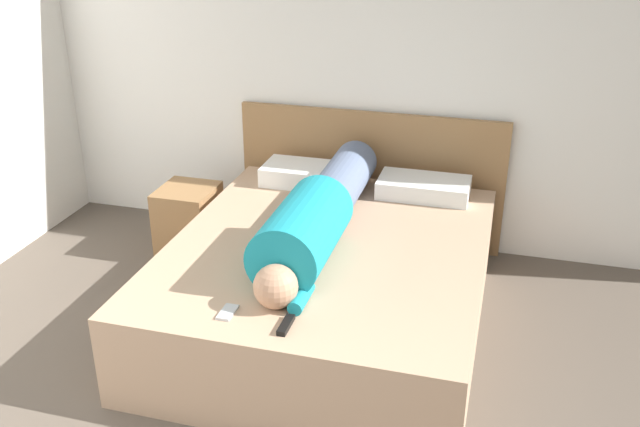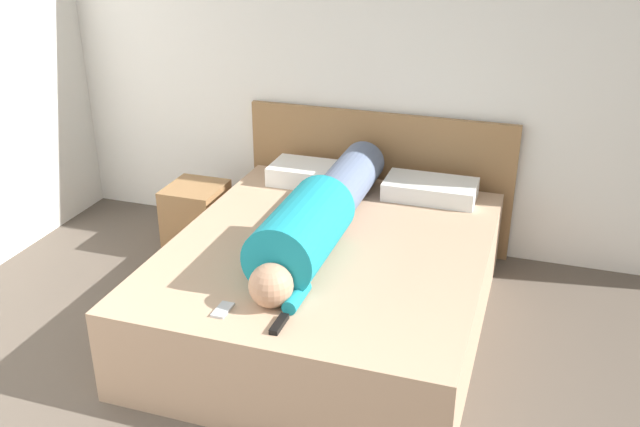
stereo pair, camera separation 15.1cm
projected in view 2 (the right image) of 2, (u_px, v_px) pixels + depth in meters
wall_back at (394, 54)px, 4.53m from camera, size 5.84×0.06×2.60m
bed at (329, 284)px, 3.98m from camera, size 1.69×2.03×0.50m
headboard at (378, 179)px, 4.84m from camera, size 1.81×0.04×0.93m
nightstand at (197, 218)px, 4.82m from camera, size 0.36×0.39×0.46m
person_lying at (319, 215)px, 3.85m from camera, size 0.36×1.74×0.36m
pillow_near_headboard at (316, 175)px, 4.65m from camera, size 0.60×0.32×0.12m
pillow_second at (430, 189)px, 4.44m from camera, size 0.57×0.32×0.11m
tv_remote at (279, 324)px, 3.14m from camera, size 0.04×0.15×0.02m
cell_phone at (223, 310)px, 3.26m from camera, size 0.06×0.13×0.01m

